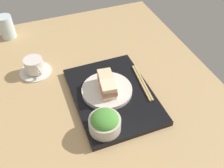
{
  "coord_description": "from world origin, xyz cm",
  "views": [
    {
      "loc": [
        -65.99,
        22.08,
        76.74
      ],
      "look_at": [
        2.43,
        -4.06,
        5.0
      ],
      "focal_mm": 41.64,
      "sensor_mm": 36.0,
      "label": 1
    }
  ],
  "objects_px": {
    "chopsticks_pair": "(142,82)",
    "coffee_cup": "(34,67)",
    "sandwich_far": "(105,78)",
    "sandwich_near": "(108,89)",
    "salad_bowl": "(105,122)",
    "drinking_glass": "(6,27)",
    "sandwich_plate": "(107,90)"
  },
  "relations": [
    {
      "from": "drinking_glass",
      "to": "sandwich_near",
      "type": "bearing_deg",
      "value": -151.61
    },
    {
      "from": "sandwich_near",
      "to": "coffee_cup",
      "type": "relative_size",
      "value": 0.54
    },
    {
      "from": "salad_bowl",
      "to": "sandwich_far",
      "type": "bearing_deg",
      "value": -20.49
    },
    {
      "from": "salad_bowl",
      "to": "coffee_cup",
      "type": "distance_m",
      "value": 0.45
    },
    {
      "from": "sandwich_far",
      "to": "chopsticks_pair",
      "type": "height_order",
      "value": "sandwich_far"
    },
    {
      "from": "sandwich_near",
      "to": "salad_bowl",
      "type": "height_order",
      "value": "salad_bowl"
    },
    {
      "from": "sandwich_far",
      "to": "drinking_glass",
      "type": "xyz_separation_m",
      "value": [
        0.54,
        0.34,
        -0.01
      ]
    },
    {
      "from": "coffee_cup",
      "to": "sandwich_far",
      "type": "bearing_deg",
      "value": -130.42
    },
    {
      "from": "sandwich_near",
      "to": "salad_bowl",
      "type": "bearing_deg",
      "value": 154.98
    },
    {
      "from": "sandwich_near",
      "to": "sandwich_far",
      "type": "distance_m",
      "value": 0.06
    },
    {
      "from": "coffee_cup",
      "to": "sandwich_near",
      "type": "bearing_deg",
      "value": -138.9
    },
    {
      "from": "chopsticks_pair",
      "to": "drinking_glass",
      "type": "xyz_separation_m",
      "value": [
        0.58,
        0.48,
        0.03
      ]
    },
    {
      "from": "chopsticks_pair",
      "to": "sandwich_plate",
      "type": "bearing_deg",
      "value": 88.07
    },
    {
      "from": "sandwich_plate",
      "to": "salad_bowl",
      "type": "bearing_deg",
      "value": 157.63
    },
    {
      "from": "sandwich_plate",
      "to": "drinking_glass",
      "type": "height_order",
      "value": "drinking_glass"
    },
    {
      "from": "chopsticks_pair",
      "to": "sandwich_far",
      "type": "bearing_deg",
      "value": 76.21
    },
    {
      "from": "drinking_glass",
      "to": "sandwich_far",
      "type": "bearing_deg",
      "value": -148.11
    },
    {
      "from": "sandwich_far",
      "to": "sandwich_plate",
      "type": "bearing_deg",
      "value": 170.3
    },
    {
      "from": "sandwich_far",
      "to": "coffee_cup",
      "type": "height_order",
      "value": "sandwich_far"
    },
    {
      "from": "sandwich_near",
      "to": "sandwich_far",
      "type": "relative_size",
      "value": 1.05
    },
    {
      "from": "salad_bowl",
      "to": "coffee_cup",
      "type": "height_order",
      "value": "salad_bowl"
    },
    {
      "from": "sandwich_plate",
      "to": "drinking_glass",
      "type": "relative_size",
      "value": 1.72
    },
    {
      "from": "sandwich_far",
      "to": "coffee_cup",
      "type": "bearing_deg",
      "value": 49.58
    },
    {
      "from": "chopsticks_pair",
      "to": "coffee_cup",
      "type": "xyz_separation_m",
      "value": [
        0.25,
        0.4,
        0.01
      ]
    },
    {
      "from": "chopsticks_pair",
      "to": "drinking_glass",
      "type": "bearing_deg",
      "value": 40.0
    },
    {
      "from": "salad_bowl",
      "to": "drinking_glass",
      "type": "xyz_separation_m",
      "value": [
        0.74,
        0.26,
        0.0
      ]
    },
    {
      "from": "sandwich_far",
      "to": "salad_bowl",
      "type": "height_order",
      "value": "salad_bowl"
    },
    {
      "from": "sandwich_near",
      "to": "drinking_glass",
      "type": "xyz_separation_m",
      "value": [
        0.6,
        0.33,
        -0.01
      ]
    },
    {
      "from": "sandwich_near",
      "to": "drinking_glass",
      "type": "bearing_deg",
      "value": 28.39
    },
    {
      "from": "chopsticks_pair",
      "to": "coffee_cup",
      "type": "bearing_deg",
      "value": 57.88
    },
    {
      "from": "sandwich_plate",
      "to": "drinking_glass",
      "type": "distance_m",
      "value": 0.66
    },
    {
      "from": "sandwich_far",
      "to": "chopsticks_pair",
      "type": "bearing_deg",
      "value": -103.79
    }
  ]
}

